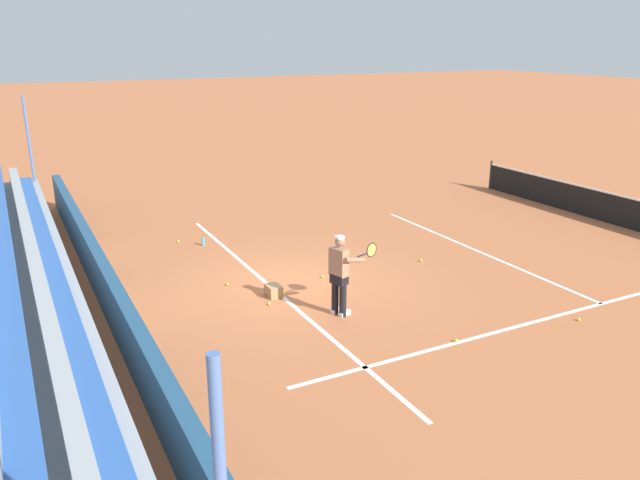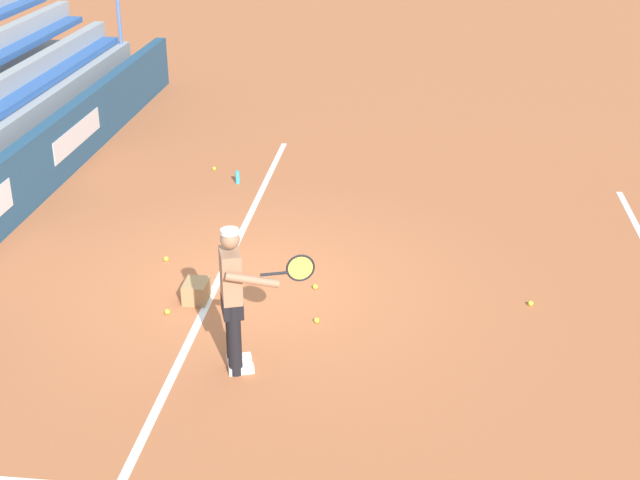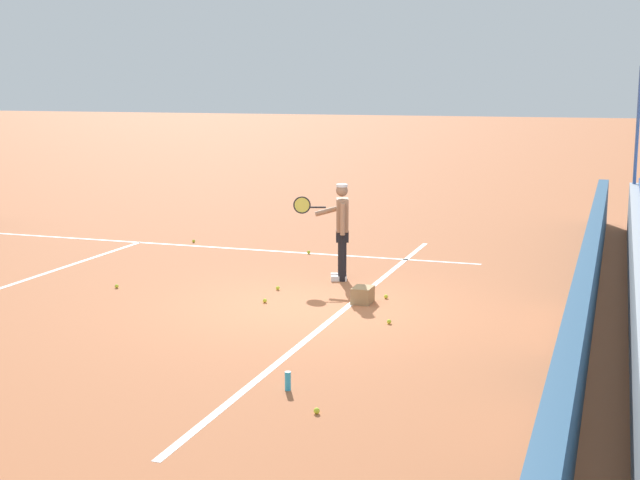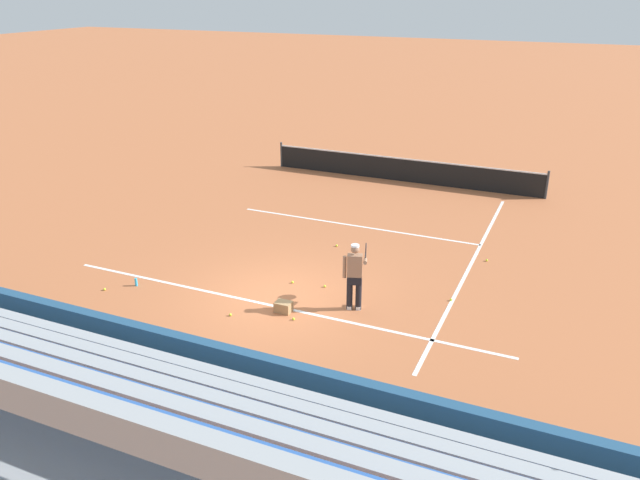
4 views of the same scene
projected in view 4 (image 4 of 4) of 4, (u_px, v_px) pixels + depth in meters
The scene contains 18 objects.
ground_plane at pixel (280, 297), 15.98m from camera, with size 160.00×160.00×0.00m, color #B7663D.
court_baseline_white at pixel (271, 305), 15.56m from camera, with size 12.00×0.10×0.01m, color white.
court_sideline_white at pixel (471, 264), 17.84m from camera, with size 0.10×12.00×0.01m, color white.
court_service_line_white at pixel (355, 226), 20.64m from camera, with size 8.22×0.10×0.01m, color white.
back_wall_sponsor_board at pixel (185, 360), 12.32m from camera, with size 20.40×0.25×1.10m.
bleacher_stand at pixel (88, 431), 10.00m from camera, with size 19.38×4.00×3.85m.
tennis_player at pixel (355, 276), 15.07m from camera, with size 0.58×1.07×1.71m.
ball_box_cardboard at pixel (283, 307), 15.21m from camera, with size 0.40×0.30×0.26m, color #A87F51.
tennis_ball_stray_back at pixel (230, 315), 15.05m from camera, with size 0.07×0.07×0.07m, color #CCE533.
tennis_ball_by_box at pixel (325, 286), 16.47m from camera, with size 0.07×0.07×0.07m, color #CCE533.
tennis_ball_midcourt at pixel (105, 289), 16.30m from camera, with size 0.07×0.07×0.07m, color #CCE533.
tennis_ball_toward_net at pixel (294, 319), 14.86m from camera, with size 0.07×0.07×0.07m, color #CCE533.
tennis_ball_near_player at pixel (337, 246), 19.00m from camera, with size 0.07×0.07×0.07m, color #CCE533.
tennis_ball_far_right at pixel (293, 282), 16.69m from camera, with size 0.07×0.07×0.07m, color #CCE533.
tennis_ball_far_left at pixel (487, 260), 18.00m from camera, with size 0.07×0.07×0.07m, color #CCE533.
tennis_ball_on_baseline at pixel (451, 300), 15.76m from camera, with size 0.07×0.07×0.07m, color #CCE533.
water_bottle at pixel (136, 282), 16.52m from camera, with size 0.07×0.07×0.22m, color #33B2E5.
tennis_net at pixel (403, 169), 25.07m from camera, with size 11.09×0.09×1.07m.
Camera 4 is at (6.65, -12.60, 7.46)m, focal length 35.00 mm.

